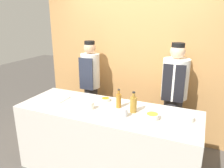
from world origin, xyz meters
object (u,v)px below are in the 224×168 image
Objects in this scene: bottle_amber at (119,100)px; cup_steel at (124,113)px; sauce_bowl_yellow at (152,116)px; chef_left at (91,85)px; bottle_vinegar at (133,104)px; cup_cream at (90,105)px; sauce_bowl_white at (188,118)px; chef_right at (174,96)px; cutting_board at (56,98)px; sauce_bowl_orange at (105,99)px.

bottle_amber is 0.27m from cup_steel.
chef_left reaches higher than sauce_bowl_yellow.
chef_left reaches higher than bottle_vinegar.
bottle_amber is 0.36m from cup_cream.
sauce_bowl_white is 0.48× the size of bottle_vinegar.
cup_steel is at bearing -113.60° from chef_right.
chef_right is at bearing 46.26° from cup_cream.
cutting_board is at bearing -175.18° from bottle_amber.
chef_right is (0.11, 0.88, -0.04)m from sauce_bowl_yellow.
cutting_board is 0.92m from bottle_amber.
chef_right is (0.58, 0.73, -0.11)m from bottle_amber.
chef_right reaches higher than sauce_bowl_yellow.
bottle_vinegar is 0.54m from cup_cream.
chef_left reaches higher than cup_steel.
chef_right is (0.82, 0.60, -0.03)m from sauce_bowl_orange.
bottle_amber is 0.94m from chef_right.
bottle_amber is at bearing 31.36° from cup_cream.
chef_left is 1.39m from chef_right.
sauce_bowl_orange is 1.41× the size of cup_cream.
cutting_board is at bearing -162.58° from sauce_bowl_orange.
sauce_bowl_yellow is at bearing -97.12° from chef_right.
sauce_bowl_orange is 0.32m from cup_cream.
bottle_vinegar is at bearing -177.42° from sauce_bowl_white.
chef_left is (-0.81, 0.73, -0.11)m from bottle_amber.
sauce_bowl_white is 1.16m from cup_cream.
cup_steel is at bearing -165.84° from sauce_bowl_yellow.
chef_right reaches higher than cutting_board.
sauce_bowl_orange is at bearing 159.06° from sauce_bowl_yellow.
cup_steel is 0.06× the size of chef_left.
bottle_amber is (-0.47, 0.14, 0.06)m from sauce_bowl_yellow.
sauce_bowl_orange is (-0.71, 0.27, -0.01)m from sauce_bowl_yellow.
cutting_board is at bearing 177.36° from sauce_bowl_yellow.
cup_cream is (-0.06, -0.32, 0.02)m from sauce_bowl_orange.
bottle_vinegar is (0.46, -0.19, 0.08)m from sauce_bowl_orange.
sauce_bowl_white is 0.07× the size of chef_right.
sauce_bowl_white reaches higher than sauce_bowl_orange.
sauce_bowl_white is 0.71m from cup_steel.
sauce_bowl_white is at bearing -24.78° from chef_left.
bottle_vinegar reaches higher than bottle_amber.
chef_left is at bearing 137.85° from bottle_amber.
sauce_bowl_white is 0.39× the size of cutting_board.
chef_right is at bearing 82.88° from sauce_bowl_yellow.
bottle_vinegar is (-0.25, 0.08, 0.07)m from sauce_bowl_yellow.
cup_cream is at bearing -133.74° from chef_right.
sauce_bowl_yellow reaches higher than cutting_board.
cutting_board is (-1.76, -0.05, -0.02)m from sauce_bowl_white.
cup_steel is at bearing -4.08° from cup_cream.
cup_cream is (-1.15, -0.15, 0.02)m from sauce_bowl_white.
chef_right reaches higher than cup_steel.
sauce_bowl_orange is at bearing -143.83° from chef_right.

